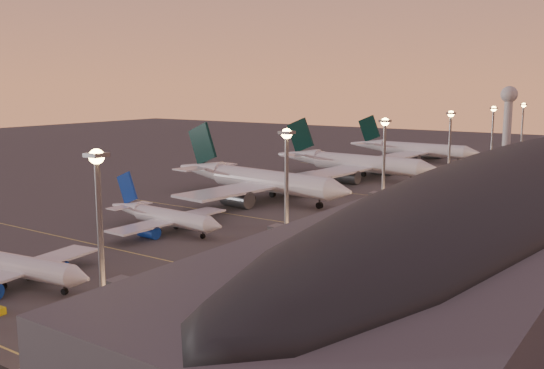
{
  "coord_description": "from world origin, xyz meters",
  "views": [
    {
      "loc": [
        91.88,
        -85.53,
        33.15
      ],
      "look_at": [
        2.0,
        45.0,
        7.0
      ],
      "focal_mm": 40.0,
      "sensor_mm": 36.0,
      "label": 1
    }
  ],
  "objects_px": {
    "airliner_narrow_north": "(163,216)",
    "airliner_wide_mid": "(352,163)",
    "radar_tower": "(509,106)",
    "airliner_narrow_south": "(10,265)",
    "baggage_tug_d": "(155,279)",
    "baggage_tug_b": "(166,302)",
    "airliner_wide_near": "(256,180)",
    "baggage_tug_c": "(254,247)",
    "airliner_wide_far": "(412,149)"
  },
  "relations": [
    {
      "from": "airliner_wide_mid",
      "to": "airliner_wide_far",
      "type": "relative_size",
      "value": 1.08
    },
    {
      "from": "airliner_narrow_north",
      "to": "radar_tower",
      "type": "bearing_deg",
      "value": 88.85
    },
    {
      "from": "airliner_wide_far",
      "to": "radar_tower",
      "type": "xyz_separation_m",
      "value": [
        18.46,
        90.79,
        16.86
      ]
    },
    {
      "from": "airliner_narrow_south",
      "to": "baggage_tug_d",
      "type": "distance_m",
      "value": 24.37
    },
    {
      "from": "airliner_wide_near",
      "to": "baggage_tug_b",
      "type": "relative_size",
      "value": 17.02
    },
    {
      "from": "airliner_narrow_north",
      "to": "airliner_wide_near",
      "type": "xyz_separation_m",
      "value": [
        -6.08,
        44.74,
        2.25
      ]
    },
    {
      "from": "airliner_wide_mid",
      "to": "airliner_narrow_north",
      "type": "bearing_deg",
      "value": -86.71
    },
    {
      "from": "radar_tower",
      "to": "baggage_tug_d",
      "type": "xyz_separation_m",
      "value": [
        9.47,
        -275.45,
        -21.38
      ]
    },
    {
      "from": "airliner_wide_mid",
      "to": "radar_tower",
      "type": "xyz_separation_m",
      "value": [
        17.06,
        150.75,
        16.48
      ]
    },
    {
      "from": "airliner_wide_near",
      "to": "airliner_wide_far",
      "type": "bearing_deg",
      "value": 95.2
    },
    {
      "from": "radar_tower",
      "to": "airliner_wide_near",
      "type": "bearing_deg",
      "value": -96.13
    },
    {
      "from": "airliner_narrow_north",
      "to": "baggage_tug_d",
      "type": "height_order",
      "value": "airliner_narrow_north"
    },
    {
      "from": "airliner_wide_mid",
      "to": "baggage_tug_c",
      "type": "bearing_deg",
      "value": -71.6
    },
    {
      "from": "airliner_narrow_north",
      "to": "baggage_tug_c",
      "type": "bearing_deg",
      "value": -0.3
    },
    {
      "from": "airliner_narrow_north",
      "to": "airliner_wide_mid",
      "type": "height_order",
      "value": "airliner_wide_mid"
    },
    {
      "from": "airliner_narrow_south",
      "to": "airliner_wide_far",
      "type": "distance_m",
      "value": 199.05
    },
    {
      "from": "radar_tower",
      "to": "baggage_tug_c",
      "type": "xyz_separation_m",
      "value": [
        10.94,
        -249.08,
        -21.39
      ]
    },
    {
      "from": "airliner_narrow_south",
      "to": "airliner_narrow_north",
      "type": "relative_size",
      "value": 0.99
    },
    {
      "from": "baggage_tug_c",
      "to": "airliner_narrow_south",
      "type": "bearing_deg",
      "value": -111.29
    },
    {
      "from": "airliner_wide_near",
      "to": "baggage_tug_d",
      "type": "xyz_separation_m",
      "value": [
        31.28,
        -72.41,
        -5.05
      ]
    },
    {
      "from": "airliner_narrow_north",
      "to": "airliner_narrow_south",
      "type": "bearing_deg",
      "value": -79.91
    },
    {
      "from": "baggage_tug_d",
      "to": "airliner_wide_near",
      "type": "bearing_deg",
      "value": 147.58
    },
    {
      "from": "airliner_wide_near",
      "to": "airliner_wide_mid",
      "type": "xyz_separation_m",
      "value": [
        4.75,
        52.3,
        -0.16
      ]
    },
    {
      "from": "radar_tower",
      "to": "baggage_tug_c",
      "type": "relative_size",
      "value": 8.85
    },
    {
      "from": "baggage_tug_b",
      "to": "airliner_wide_mid",
      "type": "bearing_deg",
      "value": 71.18
    },
    {
      "from": "baggage_tug_b",
      "to": "baggage_tug_c",
      "type": "relative_size",
      "value": 1.08
    },
    {
      "from": "radar_tower",
      "to": "baggage_tug_b",
      "type": "distance_m",
      "value": 283.78
    },
    {
      "from": "baggage_tug_b",
      "to": "baggage_tug_d",
      "type": "height_order",
      "value": "baggage_tug_b"
    },
    {
      "from": "radar_tower",
      "to": "baggage_tug_d",
      "type": "relative_size",
      "value": 8.56
    },
    {
      "from": "airliner_wide_near",
      "to": "airliner_wide_mid",
      "type": "height_order",
      "value": "airliner_wide_near"
    },
    {
      "from": "airliner_narrow_north",
      "to": "airliner_wide_mid",
      "type": "xyz_separation_m",
      "value": [
        -1.33,
        97.04,
        2.09
      ]
    },
    {
      "from": "airliner_wide_far",
      "to": "baggage_tug_c",
      "type": "height_order",
      "value": "airliner_wide_far"
    },
    {
      "from": "airliner_wide_near",
      "to": "airliner_wide_far",
      "type": "height_order",
      "value": "airliner_wide_near"
    },
    {
      "from": "airliner_wide_mid",
      "to": "airliner_narrow_south",
      "type": "bearing_deg",
      "value": -84.64
    },
    {
      "from": "airliner_narrow_north",
      "to": "airliner_wide_mid",
      "type": "bearing_deg",
      "value": 93.26
    },
    {
      "from": "airliner_wide_near",
      "to": "baggage_tug_b",
      "type": "bearing_deg",
      "value": -56.02
    },
    {
      "from": "baggage_tug_b",
      "to": "airliner_narrow_south",
      "type": "bearing_deg",
      "value": 160.16
    },
    {
      "from": "airliner_wide_near",
      "to": "airliner_wide_far",
      "type": "relative_size",
      "value": 1.11
    },
    {
      "from": "baggage_tug_b",
      "to": "baggage_tug_c",
      "type": "distance_m",
      "value": 34.18
    },
    {
      "from": "radar_tower",
      "to": "baggage_tug_c",
      "type": "distance_m",
      "value": 250.24
    },
    {
      "from": "baggage_tug_c",
      "to": "baggage_tug_d",
      "type": "bearing_deg",
      "value": -87.03
    },
    {
      "from": "airliner_narrow_north",
      "to": "airliner_wide_far",
      "type": "height_order",
      "value": "airliner_wide_far"
    },
    {
      "from": "airliner_wide_mid",
      "to": "airliner_wide_far",
      "type": "xyz_separation_m",
      "value": [
        -1.41,
        59.95,
        -0.38
      ]
    },
    {
      "from": "airliner_wide_mid",
      "to": "baggage_tug_b",
      "type": "distance_m",
      "value": 136.48
    },
    {
      "from": "airliner_narrow_south",
      "to": "baggage_tug_d",
      "type": "relative_size",
      "value": 9.32
    },
    {
      "from": "airliner_wide_near",
      "to": "airliner_wide_mid",
      "type": "bearing_deg",
      "value": 91.72
    },
    {
      "from": "airliner_wide_far",
      "to": "airliner_wide_near",
      "type": "bearing_deg",
      "value": -89.44
    },
    {
      "from": "airliner_wide_mid",
      "to": "baggage_tug_b",
      "type": "relative_size",
      "value": 16.52
    },
    {
      "from": "airliner_narrow_south",
      "to": "baggage_tug_b",
      "type": "height_order",
      "value": "airliner_narrow_south"
    },
    {
      "from": "airliner_wide_far",
      "to": "airliner_wide_mid",
      "type": "bearing_deg",
      "value": -86.39
    }
  ]
}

